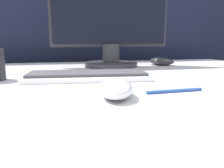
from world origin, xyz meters
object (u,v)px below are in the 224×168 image
(computer_mouse_far, at_px, (161,61))
(computer_mouse_near, at_px, (116,88))
(monitor, at_px, (111,16))
(keyboard, at_px, (86,76))

(computer_mouse_far, bearing_deg, computer_mouse_near, -162.69)
(computer_mouse_near, distance_m, monitor, 0.59)
(computer_mouse_near, bearing_deg, monitor, 90.82)
(keyboard, relative_size, monitor, 0.73)
(computer_mouse_near, relative_size, monitor, 0.25)
(computer_mouse_far, bearing_deg, monitor, 140.46)
(computer_mouse_near, height_order, computer_mouse_far, computer_mouse_near)
(computer_mouse_near, distance_m, keyboard, 0.23)
(computer_mouse_far, bearing_deg, keyboard, 179.24)
(keyboard, xyz_separation_m, computer_mouse_far, (0.40, 0.31, 0.01))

